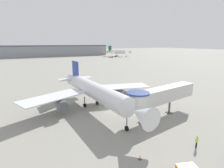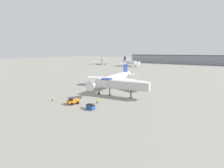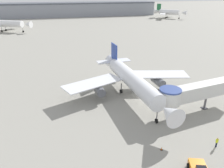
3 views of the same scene
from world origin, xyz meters
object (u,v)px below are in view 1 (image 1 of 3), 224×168
at_px(ground_crew_wing_walker, 197,141).
at_px(background_jet_green_tail, 118,52).
at_px(jet_bridge, 158,96).
at_px(traffic_cone_near_nose, 140,157).
at_px(main_airplane, 95,91).

distance_m(ground_crew_wing_walker, background_jet_green_tail, 173.25).
height_order(jet_bridge, ground_crew_wing_walker, jet_bridge).
bearing_deg(ground_crew_wing_walker, background_jet_green_tail, -116.10).
bearing_deg(jet_bridge, traffic_cone_near_nose, -148.91).
relative_size(jet_bridge, background_jet_green_tail, 0.70).
xyz_separation_m(main_airplane, traffic_cone_near_nose, (-1.75, -19.25, -3.85)).
relative_size(main_airplane, traffic_cone_near_nose, 54.71).
bearing_deg(background_jet_green_tail, main_airplane, -164.78).
xyz_separation_m(traffic_cone_near_nose, ground_crew_wing_walker, (8.70, -1.64, 0.75)).
xyz_separation_m(traffic_cone_near_nose, background_jet_green_tail, (84.68, 154.01, 4.81)).
xyz_separation_m(jet_bridge, ground_crew_wing_walker, (-2.25, -10.63, -3.49)).
distance_m(jet_bridge, background_jet_green_tail, 162.69).
xyz_separation_m(main_airplane, jet_bridge, (9.20, -10.26, 0.39)).
relative_size(main_airplane, jet_bridge, 1.83).
bearing_deg(traffic_cone_near_nose, ground_crew_wing_walker, -10.69).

